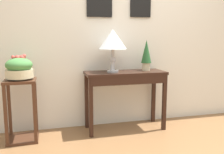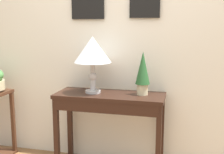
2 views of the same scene
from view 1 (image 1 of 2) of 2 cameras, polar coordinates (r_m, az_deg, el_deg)
The scene contains 6 objects.
back_wall_with_art at distance 3.42m, azimuth 3.24°, elevation 12.66°, with size 9.00×0.13×2.80m.
console_table at distance 3.14m, azimuth 3.17°, elevation -1.04°, with size 1.02×0.39×0.76m.
table_lamp at distance 3.06m, azimuth 0.17°, elevation 8.43°, with size 0.35×0.35×0.53m.
potted_plant_on_console at distance 3.26m, azimuth 7.92°, elevation 5.29°, with size 0.13×0.13×0.40m.
pedestal_stand_left at distance 3.04m, azimuth -20.13°, elevation -7.24°, with size 0.34×0.34×0.72m.
planter_bowl_wide at distance 2.95m, azimuth -20.63°, elevation 1.92°, with size 0.30×0.30×0.29m.
Camera 1 is at (-1.06, -1.70, 1.18)m, focal length 39.62 mm.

